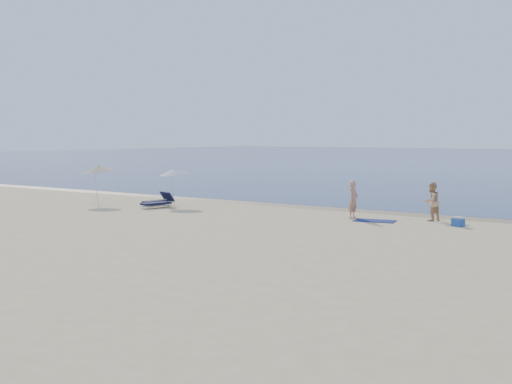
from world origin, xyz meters
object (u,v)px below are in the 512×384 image
person_right (432,202)px  blue_cooler (458,222)px  person_left (353,200)px  umbrella_near (175,171)px

person_right → blue_cooler: size_ratio=3.69×
person_right → blue_cooler: bearing=77.7°
person_left → blue_cooler: 4.80m
person_left → umbrella_near: size_ratio=0.78×
person_right → blue_cooler: (1.52, -1.08, -0.70)m
person_left → person_right: (3.23, 1.23, -0.00)m
person_right → umbrella_near: umbrella_near is taller
person_left → blue_cooler: (4.75, 0.16, -0.70)m
blue_cooler → umbrella_near: 15.20m
person_left → umbrella_near: bearing=91.5°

